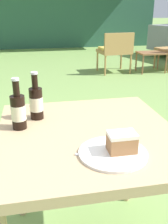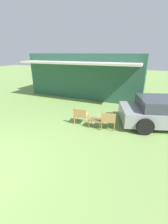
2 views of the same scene
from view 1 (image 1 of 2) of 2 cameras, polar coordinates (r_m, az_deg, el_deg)
The scene contains 7 objects.
wicker_chair_cushioned at distance 5.28m, azimuth 6.82°, elevation 13.44°, with size 0.63×0.57×0.78m.
garden_side_table at distance 5.50m, azimuth 14.50°, elevation 12.01°, with size 0.54×0.40×0.40m.
patio_table at distance 1.17m, azimuth 0.94°, elevation -7.45°, with size 0.77×0.80×0.73m.
cake_on_plate at distance 0.97m, azimuth 7.18°, elevation -7.78°, with size 0.25×0.25×0.08m.
cola_bottle_near at distance 1.26m, azimuth -10.37°, elevation 2.14°, with size 0.06×0.06×0.23m.
cola_bottle_far at distance 1.17m, azimuth -14.11°, elevation 0.28°, with size 0.06×0.06×0.23m.
fork at distance 0.95m, azimuth 3.18°, elevation -9.62°, with size 0.16×0.07×0.01m.
Camera 1 is at (-0.21, -1.00, 1.23)m, focal length 42.00 mm.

